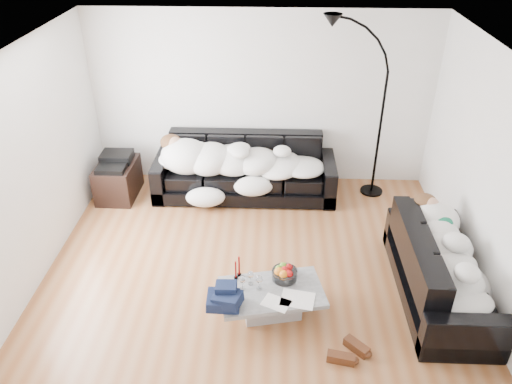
{
  "coord_description": "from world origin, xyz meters",
  "views": [
    {
      "loc": [
        0.21,
        -4.7,
        3.94
      ],
      "look_at": [
        0.0,
        0.3,
        0.9
      ],
      "focal_mm": 35.0,
      "sensor_mm": 36.0,
      "label": 1
    }
  ],
  "objects_px": {
    "wine_glass_c": "(259,283)",
    "candle_left": "(236,270)",
    "candle_right": "(239,266)",
    "av_cabinet": "(118,180)",
    "stereo": "(115,160)",
    "sofa_right": "(442,267)",
    "shoes": "(348,352)",
    "floor_lamp": "(381,122)",
    "wine_glass_b": "(242,283)",
    "coffee_table": "(272,301)",
    "wine_glass_a": "(251,278)",
    "sofa_back": "(245,168)",
    "sleeper_right": "(446,250)",
    "sleeper_back": "(244,157)",
    "fruit_bowl": "(285,272)"
  },
  "relations": [
    {
      "from": "wine_glass_c",
      "to": "candle_right",
      "type": "height_order",
      "value": "candle_right"
    },
    {
      "from": "candle_left",
      "to": "floor_lamp",
      "type": "xyz_separation_m",
      "value": [
        1.88,
        2.43,
        0.71
      ]
    },
    {
      "from": "sofa_right",
      "to": "fruit_bowl",
      "type": "relative_size",
      "value": 7.08
    },
    {
      "from": "sofa_right",
      "to": "coffee_table",
      "type": "relative_size",
      "value": 1.82
    },
    {
      "from": "coffee_table",
      "to": "shoes",
      "type": "bearing_deg",
      "value": -36.46
    },
    {
      "from": "wine_glass_a",
      "to": "floor_lamp",
      "type": "distance_m",
      "value": 3.13
    },
    {
      "from": "coffee_table",
      "to": "shoes",
      "type": "height_order",
      "value": "coffee_table"
    },
    {
      "from": "coffee_table",
      "to": "floor_lamp",
      "type": "xyz_separation_m",
      "value": [
        1.48,
        2.6,
        0.99
      ]
    },
    {
      "from": "sofa_back",
      "to": "candle_left",
      "type": "distance_m",
      "value": 2.31
    },
    {
      "from": "wine_glass_b",
      "to": "candle_left",
      "type": "xyz_separation_m",
      "value": [
        -0.08,
        0.16,
        0.03
      ]
    },
    {
      "from": "wine_glass_c",
      "to": "sofa_right",
      "type": "bearing_deg",
      "value": 9.86
    },
    {
      "from": "candle_left",
      "to": "shoes",
      "type": "relative_size",
      "value": 0.51
    },
    {
      "from": "sofa_right",
      "to": "shoes",
      "type": "xyz_separation_m",
      "value": [
        -1.09,
        -0.93,
        -0.35
      ]
    },
    {
      "from": "sleeper_right",
      "to": "wine_glass_c",
      "type": "height_order",
      "value": "sleeper_right"
    },
    {
      "from": "stereo",
      "to": "sofa_right",
      "type": "bearing_deg",
      "value": -25.59
    },
    {
      "from": "wine_glass_c",
      "to": "candle_left",
      "type": "relative_size",
      "value": 0.77
    },
    {
      "from": "candle_right",
      "to": "shoes",
      "type": "height_order",
      "value": "candle_right"
    },
    {
      "from": "coffee_table",
      "to": "sleeper_right",
      "type": "bearing_deg",
      "value": 11.05
    },
    {
      "from": "wine_glass_c",
      "to": "candle_right",
      "type": "relative_size",
      "value": 0.69
    },
    {
      "from": "shoes",
      "to": "floor_lamp",
      "type": "distance_m",
      "value": 3.43
    },
    {
      "from": "candle_left",
      "to": "stereo",
      "type": "distance_m",
      "value": 2.91
    },
    {
      "from": "candle_right",
      "to": "coffee_table",
      "type": "bearing_deg",
      "value": -31.69
    },
    {
      "from": "candle_right",
      "to": "av_cabinet",
      "type": "distance_m",
      "value": 2.9
    },
    {
      "from": "sofa_right",
      "to": "floor_lamp",
      "type": "xyz_separation_m",
      "value": [
        -0.38,
        2.24,
        0.75
      ]
    },
    {
      "from": "candle_right",
      "to": "wine_glass_c",
      "type": "bearing_deg",
      "value": -42.45
    },
    {
      "from": "sofa_right",
      "to": "stereo",
      "type": "bearing_deg",
      "value": 64.51
    },
    {
      "from": "sofa_back",
      "to": "candle_right",
      "type": "distance_m",
      "value": 2.26
    },
    {
      "from": "sleeper_back",
      "to": "candle_right",
      "type": "xyz_separation_m",
      "value": [
        0.08,
        -2.21,
        -0.2
      ]
    },
    {
      "from": "wine_glass_a",
      "to": "fruit_bowl",
      "type": "bearing_deg",
      "value": 15.73
    },
    {
      "from": "sofa_back",
      "to": "av_cabinet",
      "type": "height_order",
      "value": "sofa_back"
    },
    {
      "from": "sleeper_back",
      "to": "candle_right",
      "type": "bearing_deg",
      "value": -88.0
    },
    {
      "from": "candle_right",
      "to": "floor_lamp",
      "type": "bearing_deg",
      "value": 52.22
    },
    {
      "from": "wine_glass_c",
      "to": "coffee_table",
      "type": "bearing_deg",
      "value": -6.96
    },
    {
      "from": "stereo",
      "to": "wine_glass_b",
      "type": "bearing_deg",
      "value": -49.59
    },
    {
      "from": "sofa_back",
      "to": "av_cabinet",
      "type": "bearing_deg",
      "value": -176.14
    },
    {
      "from": "sleeper_back",
      "to": "sleeper_right",
      "type": "distance_m",
      "value": 3.09
    },
    {
      "from": "wine_glass_b",
      "to": "floor_lamp",
      "type": "relative_size",
      "value": 0.08
    },
    {
      "from": "sleeper_back",
      "to": "shoes",
      "type": "relative_size",
      "value": 4.91
    },
    {
      "from": "wine_glass_c",
      "to": "wine_glass_b",
      "type": "bearing_deg",
      "value": -177.6
    },
    {
      "from": "wine_glass_b",
      "to": "coffee_table",
      "type": "bearing_deg",
      "value": -1.69
    },
    {
      "from": "fruit_bowl",
      "to": "wine_glass_a",
      "type": "xyz_separation_m",
      "value": [
        -0.36,
        -0.1,
        -0.0
      ]
    },
    {
      "from": "sofa_back",
      "to": "wine_glass_a",
      "type": "xyz_separation_m",
      "value": [
        0.21,
        -2.39,
        -0.04
      ]
    },
    {
      "from": "wine_glass_c",
      "to": "candle_left",
      "type": "bearing_deg",
      "value": 149.17
    },
    {
      "from": "sofa_right",
      "to": "wine_glass_a",
      "type": "distance_m",
      "value": 2.11
    },
    {
      "from": "sofa_back",
      "to": "wine_glass_a",
      "type": "height_order",
      "value": "sofa_back"
    },
    {
      "from": "coffee_table",
      "to": "candle_left",
      "type": "xyz_separation_m",
      "value": [
        -0.39,
        0.17,
        0.27
      ]
    },
    {
      "from": "wine_glass_b",
      "to": "wine_glass_a",
      "type": "bearing_deg",
      "value": 46.42
    },
    {
      "from": "wine_glass_a",
      "to": "floor_lamp",
      "type": "relative_size",
      "value": 0.07
    },
    {
      "from": "wine_glass_c",
      "to": "candle_left",
      "type": "xyz_separation_m",
      "value": [
        -0.26,
        0.15,
        0.03
      ]
    },
    {
      "from": "sleeper_back",
      "to": "sleeper_right",
      "type": "height_order",
      "value": "sleeper_back"
    }
  ]
}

